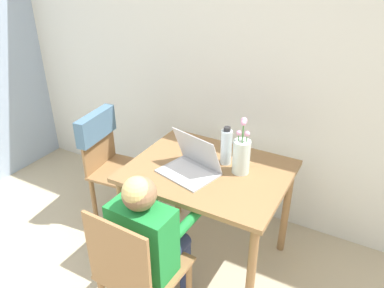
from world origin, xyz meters
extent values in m
cube|color=silver|center=(0.00, 2.23, 1.25)|extent=(6.40, 0.05, 2.50)
cube|color=olive|center=(-0.06, 1.54, 0.72)|extent=(0.97, 0.77, 0.03)
cylinder|color=olive|center=(-0.50, 1.21, 0.35)|extent=(0.05, 0.05, 0.71)
cylinder|color=olive|center=(0.38, 1.21, 0.35)|extent=(0.05, 0.05, 0.71)
cylinder|color=olive|center=(-0.50, 1.88, 0.35)|extent=(0.05, 0.05, 0.71)
cylinder|color=olive|center=(0.38, 1.88, 0.35)|extent=(0.05, 0.05, 0.71)
cube|color=olive|center=(-0.12, 0.92, 0.44)|extent=(0.42, 0.42, 0.02)
cube|color=olive|center=(-0.13, 0.73, 0.66)|extent=(0.38, 0.03, 0.43)
cylinder|color=olive|center=(0.06, 1.08, 0.21)|extent=(0.04, 0.04, 0.43)
cylinder|color=olive|center=(-0.28, 1.09, 0.21)|extent=(0.04, 0.04, 0.43)
cube|color=olive|center=(-0.83, 1.63, 0.44)|extent=(0.44, 0.44, 0.02)
cube|color=olive|center=(-1.02, 1.61, 0.66)|extent=(0.06, 0.38, 0.43)
cylinder|color=olive|center=(-0.65, 1.48, 0.21)|extent=(0.04, 0.04, 0.43)
cylinder|color=olive|center=(-0.68, 1.81, 0.21)|extent=(0.04, 0.04, 0.43)
cylinder|color=olive|center=(-0.98, 1.44, 0.21)|extent=(0.04, 0.04, 0.43)
cylinder|color=olive|center=(-1.02, 1.78, 0.21)|extent=(0.04, 0.04, 0.43)
cube|color=slate|center=(-1.02, 1.61, 0.78)|extent=(0.12, 0.40, 0.20)
cube|color=#1E8438|center=(-0.12, 0.92, 0.64)|extent=(0.34, 0.19, 0.39)
sphere|color=#936B4C|center=(-0.12, 0.92, 0.92)|extent=(0.17, 0.17, 0.17)
sphere|color=#D8BC72|center=(-0.12, 0.90, 0.94)|extent=(0.15, 0.15, 0.15)
cylinder|color=navy|center=(-0.04, 1.05, 0.46)|extent=(0.10, 0.28, 0.09)
cylinder|color=navy|center=(-0.19, 1.06, 0.46)|extent=(0.10, 0.28, 0.09)
cylinder|color=navy|center=(-0.03, 1.19, 0.22)|extent=(0.07, 0.07, 0.45)
cylinder|color=navy|center=(-0.18, 1.20, 0.22)|extent=(0.07, 0.07, 0.45)
cylinder|color=#1E8438|center=(0.03, 1.12, 0.66)|extent=(0.07, 0.24, 0.06)
cylinder|color=#1E8438|center=(-0.25, 1.13, 0.66)|extent=(0.07, 0.24, 0.06)
cube|color=#B2B2B7|center=(-0.15, 1.44, 0.74)|extent=(0.38, 0.33, 0.01)
cube|color=silver|center=(-0.15, 1.44, 0.75)|extent=(0.33, 0.24, 0.00)
cube|color=#B2B2B7|center=(-0.13, 1.51, 0.86)|extent=(0.34, 0.18, 0.24)
cube|color=silver|center=(-0.13, 1.52, 0.86)|extent=(0.31, 0.16, 0.21)
cylinder|color=silver|center=(0.12, 1.61, 0.84)|extent=(0.11, 0.11, 0.21)
cylinder|color=#3D7A38|center=(0.15, 1.61, 0.89)|extent=(0.01, 0.01, 0.22)
sphere|color=#EA9EC6|center=(0.15, 1.61, 1.00)|extent=(0.03, 0.03, 0.03)
cylinder|color=#3D7A38|center=(0.12, 1.63, 0.92)|extent=(0.01, 0.01, 0.29)
sphere|color=#EA9EC6|center=(0.12, 1.63, 1.07)|extent=(0.04, 0.04, 0.04)
cylinder|color=#3D7A38|center=(0.10, 1.60, 0.89)|extent=(0.01, 0.01, 0.22)
sphere|color=#EA9EC6|center=(0.10, 1.60, 1.00)|extent=(0.03, 0.03, 0.03)
cylinder|color=#3D7A38|center=(0.13, 1.58, 0.93)|extent=(0.01, 0.01, 0.30)
sphere|color=#EA9EC6|center=(0.13, 1.58, 1.08)|extent=(0.03, 0.03, 0.03)
cylinder|color=silver|center=(0.00, 1.66, 0.85)|extent=(0.07, 0.07, 0.23)
cylinder|color=#262628|center=(0.00, 1.66, 0.98)|extent=(0.04, 0.04, 0.03)
camera|label=1|loc=(0.80, -0.23, 1.97)|focal=35.00mm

